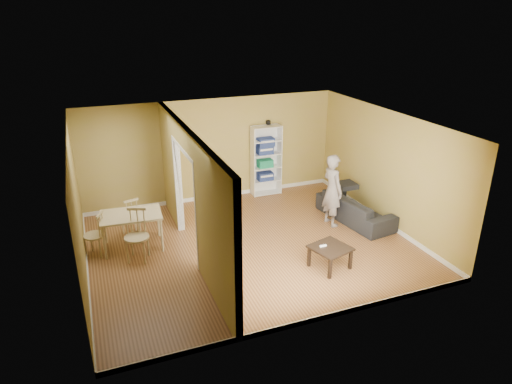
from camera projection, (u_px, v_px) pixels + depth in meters
room_shell at (250, 188)px, 9.10m from camera, size 6.50×6.50×6.50m
partition at (191, 196)px, 8.70m from camera, size 0.22×5.50×2.60m
wall_speaker at (268, 122)px, 11.70m from camera, size 0.10×0.10×0.10m
sofa at (355, 205)px, 10.57m from camera, size 2.13×1.15×0.77m
person at (333, 184)px, 10.17m from camera, size 0.76×0.61×1.96m
bookshelf at (265, 160)px, 11.96m from camera, size 0.78×0.34×1.85m
paper_box_navy_a at (265, 176)px, 12.07m from camera, size 0.40×0.26×0.21m
paper_box_teal at (265, 163)px, 11.93m from camera, size 0.39×0.25×0.20m
paper_box_navy_b at (265, 150)px, 11.79m from camera, size 0.40×0.26×0.21m
paper_box_navy_c at (266, 142)px, 11.72m from camera, size 0.42×0.27×0.21m
coffee_table at (330, 250)px, 8.63m from camera, size 0.66×0.66×0.44m
game_controller at (323, 246)px, 8.62m from camera, size 0.14×0.04×0.03m
dining_table at (131, 218)px, 9.26m from camera, size 1.21×0.81×0.76m
chair_left at (94, 234)px, 9.05m from camera, size 0.55×0.55×0.92m
chair_near at (137, 236)px, 8.85m from camera, size 0.62×0.62×1.05m
chair_far at (130, 216)px, 9.87m from camera, size 0.50×0.50×0.90m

